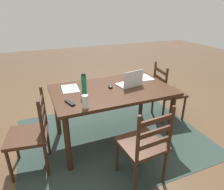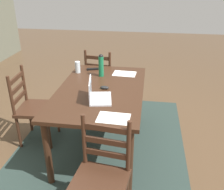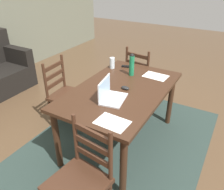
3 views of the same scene
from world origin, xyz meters
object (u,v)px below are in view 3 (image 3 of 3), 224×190
at_px(water_bottle, 132,64).
at_px(computer_mouse, 125,88).
at_px(drinking_glass, 112,63).
at_px(chair_right_far, 141,76).
at_px(dining_table, 121,96).
at_px(chair_left_near, 81,180).
at_px(laptop, 110,94).
at_px(tv_remote, 128,67).
at_px(chair_far_head, 66,94).

distance_m(water_bottle, computer_mouse, 0.43).
bearing_deg(drinking_glass, chair_right_far, -18.26).
bearing_deg(computer_mouse, dining_table, 102.25).
height_order(dining_table, chair_left_near, chair_left_near).
bearing_deg(laptop, chair_left_near, -166.45).
distance_m(laptop, computer_mouse, 0.29).
height_order(chair_left_near, drinking_glass, chair_left_near).
relative_size(dining_table, computer_mouse, 15.77).
bearing_deg(laptop, computer_mouse, -7.81).
distance_m(chair_left_near, computer_mouse, 1.14).
bearing_deg(laptop, drinking_glass, 28.17).
height_order(laptop, tv_remote, laptop).
relative_size(water_bottle, drinking_glass, 1.91).
bearing_deg(chair_left_near, computer_mouse, 8.08).
bearing_deg(dining_table, drinking_glass, 39.88).
relative_size(chair_left_near, laptop, 2.68).
height_order(chair_right_far, drinking_glass, chair_right_far).
xyz_separation_m(drinking_glass, computer_mouse, (-0.47, -0.44, -0.06)).
relative_size(dining_table, chair_far_head, 1.66).
bearing_deg(computer_mouse, chair_far_head, 95.95).
bearing_deg(chair_right_far, chair_far_head, 148.77).
relative_size(dining_table, water_bottle, 5.46).
bearing_deg(chair_right_far, computer_mouse, -167.16).
bearing_deg(drinking_glass, water_bottle, -103.48).
bearing_deg(chair_left_near, tv_remote, 14.09).
height_order(water_bottle, drinking_glass, water_bottle).
bearing_deg(chair_left_near, drinking_glass, 21.00).
height_order(chair_left_near, laptop, laptop).
bearing_deg(laptop, tv_remote, 14.57).
bearing_deg(chair_right_far, water_bottle, -169.02).
distance_m(chair_left_near, tv_remote, 1.77).
xyz_separation_m(chair_left_near, computer_mouse, (1.08, 0.15, 0.33)).
bearing_deg(dining_table, water_bottle, 9.65).
bearing_deg(tv_remote, water_bottle, -161.82).
distance_m(chair_right_far, computer_mouse, 1.15).
bearing_deg(water_bottle, chair_far_head, 116.94).
distance_m(chair_far_head, chair_right_far, 1.26).
relative_size(chair_far_head, drinking_glass, 6.29).
relative_size(chair_right_far, computer_mouse, 9.50).
height_order(chair_right_far, tv_remote, chair_right_far).
bearing_deg(chair_left_near, dining_table, 10.44).
bearing_deg(computer_mouse, laptop, 177.60).
xyz_separation_m(chair_left_near, laptop, (0.80, 0.19, 0.37)).
relative_size(drinking_glass, tv_remote, 0.89).
xyz_separation_m(chair_far_head, laptop, (-0.27, -0.86, 0.37)).
xyz_separation_m(laptop, tv_remote, (0.89, 0.23, -0.05)).
relative_size(chair_left_near, water_bottle, 3.29).
bearing_deg(chair_right_far, laptop, -171.38).
relative_size(chair_left_near, drinking_glass, 6.29).
xyz_separation_m(chair_far_head, computer_mouse, (0.01, -0.90, 0.33)).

